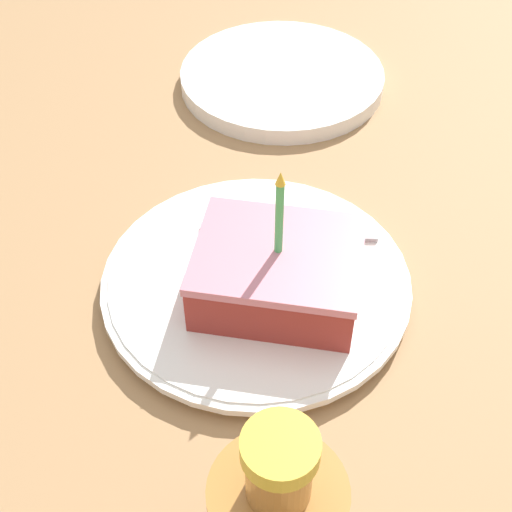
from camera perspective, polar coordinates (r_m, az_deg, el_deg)
ground_plane at (r=0.67m, az=-1.94°, el=-2.39°), size 2.40×2.40×0.04m
plate at (r=0.63m, az=0.00°, el=-2.14°), size 0.27×0.27×0.02m
cake_slice at (r=0.60m, az=1.74°, el=-1.27°), size 0.11×0.14×0.13m
fork at (r=0.67m, az=3.72°, el=2.07°), size 0.04×0.17×0.00m
side_plate at (r=0.90m, az=1.83°, el=14.09°), size 0.25×0.25×0.02m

